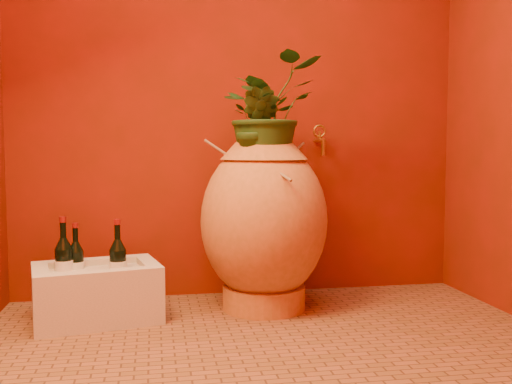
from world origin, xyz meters
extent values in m
plane|color=brown|center=(0.00, 0.00, 0.00)|extent=(2.50, 2.50, 0.00)
cube|color=#631D05|center=(0.00, 1.00, 1.25)|extent=(2.50, 0.02, 2.50)
cylinder|color=#C67738|center=(0.07, 0.65, 0.06)|extent=(0.49, 0.49, 0.12)
ellipsoid|color=#C67738|center=(0.07, 0.65, 0.45)|extent=(0.74, 0.74, 0.81)
cone|color=#C67738|center=(0.07, 0.65, 0.83)|extent=(0.51, 0.51, 0.12)
torus|color=#C67738|center=(0.07, 0.65, 0.90)|extent=(0.31, 0.31, 0.05)
cylinder|color=olive|center=(-0.01, 0.60, 0.71)|extent=(0.44, 0.19, 0.31)
cylinder|color=olive|center=(0.05, 0.53, 0.75)|extent=(0.18, 0.40, 0.16)
cylinder|color=olive|center=(0.17, 0.57, 0.77)|extent=(0.25, 0.29, 0.18)
cube|color=beige|center=(-0.76, 0.59, 0.12)|extent=(0.64, 0.50, 0.24)
cube|color=beige|center=(-0.76, 0.75, 0.26)|extent=(0.58, 0.19, 0.03)
cube|color=beige|center=(-0.76, 0.43, 0.26)|extent=(0.58, 0.19, 0.03)
cube|color=beige|center=(-1.01, 0.59, 0.26)|extent=(0.12, 0.25, 0.03)
cube|color=beige|center=(-0.51, 0.59, 0.26)|extent=(0.12, 0.25, 0.03)
cylinder|color=black|center=(-0.66, 0.59, 0.24)|extent=(0.08, 0.08, 0.19)
cone|color=black|center=(-0.66, 0.59, 0.36)|extent=(0.08, 0.08, 0.05)
cylinder|color=black|center=(-0.66, 0.59, 0.42)|extent=(0.03, 0.03, 0.07)
cylinder|color=maroon|center=(-0.66, 0.59, 0.47)|extent=(0.03, 0.03, 0.03)
cylinder|color=silver|center=(-0.66, 0.59, 0.24)|extent=(0.08, 0.08, 0.08)
cylinder|color=black|center=(-0.91, 0.63, 0.25)|extent=(0.08, 0.08, 0.20)
cone|color=black|center=(-0.91, 0.63, 0.37)|extent=(0.08, 0.08, 0.05)
cylinder|color=black|center=(-0.91, 0.63, 0.44)|extent=(0.03, 0.03, 0.08)
cylinder|color=maroon|center=(-0.91, 0.63, 0.48)|extent=(0.03, 0.03, 0.03)
cylinder|color=silver|center=(-0.91, 0.63, 0.25)|extent=(0.09, 0.09, 0.09)
cylinder|color=black|center=(-0.86, 0.66, 0.24)|extent=(0.07, 0.07, 0.18)
cone|color=black|center=(-0.86, 0.66, 0.35)|extent=(0.07, 0.07, 0.05)
cylinder|color=black|center=(-0.86, 0.66, 0.41)|extent=(0.03, 0.03, 0.07)
cylinder|color=maroon|center=(-0.86, 0.66, 0.45)|extent=(0.03, 0.03, 0.02)
cylinder|color=silver|center=(-0.86, 0.66, 0.24)|extent=(0.08, 0.08, 0.08)
cylinder|color=#A78326|center=(0.44, 0.93, 0.87)|extent=(0.02, 0.15, 0.02)
cylinder|color=#A78326|center=(0.44, 0.85, 0.82)|extent=(0.02, 0.02, 0.08)
torus|color=#A78326|center=(0.44, 0.93, 0.92)|extent=(0.07, 0.01, 0.07)
cylinder|color=#A78326|center=(0.44, 0.93, 0.89)|extent=(0.01, 0.01, 0.05)
imported|color=#1E4318|center=(0.08, 0.65, 1.00)|extent=(0.64, 0.61, 0.56)
imported|color=#1E4318|center=(0.02, 0.57, 0.92)|extent=(0.27, 0.26, 0.39)
camera|label=1|loc=(-0.48, -2.17, 0.82)|focal=40.00mm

